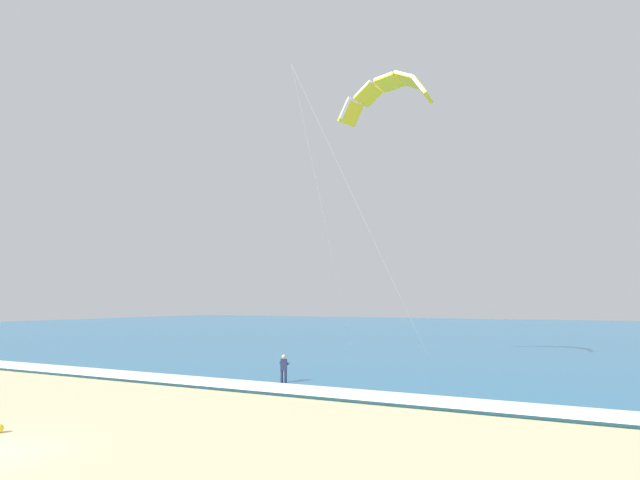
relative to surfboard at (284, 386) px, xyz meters
name	(u,v)px	position (x,y,z in m)	size (l,w,h in m)	color
sea	(479,332)	(-1.34, 57.38, 0.07)	(200.00, 120.00, 0.20)	teal
surf_foam	(245,385)	(-1.34, -1.62, 0.19)	(200.00, 2.56, 0.04)	white
surfboard	(284,386)	(0.00, 0.00, 0.00)	(0.98, 1.46, 0.09)	white
kitesurfer	(284,369)	(-0.01, 0.02, 0.91)	(0.66, 0.66, 1.69)	#191E38
kite_primary	(386,92)	(2.83, 8.56, 18.74)	(7.39, 9.84, 18.74)	yellow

